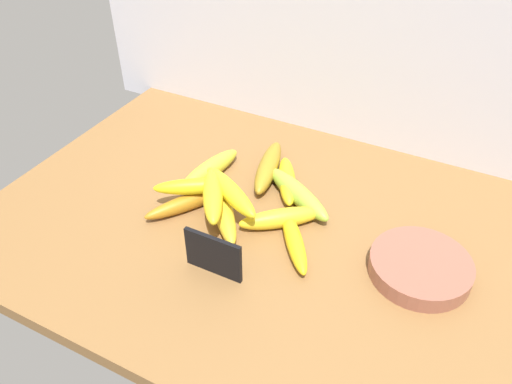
{
  "coord_description": "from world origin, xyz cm",
  "views": [
    {
      "loc": [
        33.19,
        -67.31,
        70.82
      ],
      "look_at": [
        -2.84,
        3.02,
        8.0
      ],
      "focal_mm": 35.7,
      "sensor_mm": 36.0,
      "label": 1
    }
  ],
  "objects": [
    {
      "name": "counter_top",
      "position": [
        0.0,
        0.0,
        1.5
      ],
      "size": [
        110.0,
        76.0,
        3.0
      ],
      "primitive_type": "cube",
      "color": "brown",
      "rests_on": "ground"
    },
    {
      "name": "back_wall",
      "position": [
        0.0,
        39.0,
        35.0
      ],
      "size": [
        130.0,
        2.0,
        70.0
      ],
      "primitive_type": "cube",
      "color": "silver",
      "rests_on": "ground"
    },
    {
      "name": "chalkboard_sign",
      "position": [
        -1.89,
        -15.09,
        6.86
      ],
      "size": [
        11.0,
        1.8,
        8.4
      ],
      "color": "black",
      "rests_on": "counter_top"
    },
    {
      "name": "fruit_bowl",
      "position": [
        30.75,
        1.1,
        4.61
      ],
      "size": [
        17.96,
        17.96,
        3.22
      ],
      "primitive_type": "cylinder",
      "color": "brown",
      "rests_on": "counter_top"
    },
    {
      "name": "banana_0",
      "position": [
        3.51,
        1.37,
        4.93
      ],
      "size": [
        15.46,
        13.84,
        3.87
      ],
      "primitive_type": "ellipsoid",
      "rotation": [
        0.0,
        0.0,
        3.84
      ],
      "color": "yellow",
      "rests_on": "counter_top"
    },
    {
      "name": "banana_1",
      "position": [
        -7.95,
        -1.57,
        4.93
      ],
      "size": [
        16.19,
        18.31,
        3.87
      ],
      "primitive_type": "ellipsoid",
      "rotation": [
        0.0,
        0.0,
        5.41
      ],
      "color": "yellow",
      "rests_on": "counter_top"
    },
    {
      "name": "banana_2",
      "position": [
        -17.31,
        9.11,
        5.0
      ],
      "size": [
        7.32,
        18.01,
        4.0
      ],
      "primitive_type": "ellipsoid",
      "rotation": [
        0.0,
        0.0,
        1.38
      ],
      "color": "gold",
      "rests_on": "counter_top"
    },
    {
      "name": "banana_3",
      "position": [
        8.32,
        -3.08,
        4.6
      ],
      "size": [
        12.41,
        15.68,
        3.2
      ],
      "primitive_type": "ellipsoid",
      "rotation": [
        0.0,
        0.0,
        2.19
      ],
      "color": "yellow",
      "rests_on": "counter_top"
    },
    {
      "name": "banana_4",
      "position": [
        -15.12,
        -1.88,
        4.68
      ],
      "size": [
        13.73,
        19.17,
        3.35
      ],
      "primitive_type": "ellipsoid",
      "rotation": [
        0.0,
        0.0,
        1.01
      ],
      "color": "#A8711A",
      "rests_on": "counter_top"
    },
    {
      "name": "banana_5",
      "position": [
        -6.16,
        15.47,
        5.1
      ],
      "size": [
        8.62,
        20.06,
        4.21
      ],
      "primitive_type": "ellipsoid",
      "rotation": [
        0.0,
        0.0,
        1.8
      ],
      "color": "olive",
      "rests_on": "counter_top"
    },
    {
      "name": "banana_6",
      "position": [
        3.39,
        9.77,
        5.08
      ],
      "size": [
        19.24,
        13.73,
        4.17
      ],
      "primitive_type": "ellipsoid",
      "rotation": [
        0.0,
        0.0,
        2.61
      ],
      "color": "#8EB536",
      "rests_on": "counter_top"
    },
    {
      "name": "banana_7",
      "position": [
        -0.52,
        13.12,
        4.82
      ],
      "size": [
        10.94,
        16.31,
        3.64
      ],
      "primitive_type": "ellipsoid",
      "rotation": [
        0.0,
        0.0,
        2.06
      ],
      "color": "yellow",
      "rests_on": "counter_top"
    },
    {
      "name": "banana_8",
      "position": [
        -14.79,
        -1.05,
        7.99
      ],
      "size": [
        15.63,
        11.47,
        3.28
      ],
      "primitive_type": "ellipsoid",
      "rotation": [
        0.0,
        0.0,
        0.56
      ],
      "color": "yellow",
      "rests_on": "banana_4"
    },
    {
      "name": "banana_9",
      "position": [
        -7.0,
        -0.33,
        8.75
      ],
      "size": [
        17.44,
        12.49,
        3.77
      ],
      "primitive_type": "ellipsoid",
      "rotation": [
        0.0,
        0.0,
        5.74
      ],
      "color": "yellow",
      "rests_on": "banana_1"
    },
    {
      "name": "banana_10",
      "position": [
        -9.4,
        -2.62,
        8.82
      ],
      "size": [
        12.26,
        16.54,
        3.9
      ],
      "primitive_type": "ellipsoid",
      "rotation": [
        0.0,
        0.0,
        5.27
      ],
      "color": "yellow",
      "rests_on": "banana_1"
    }
  ]
}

